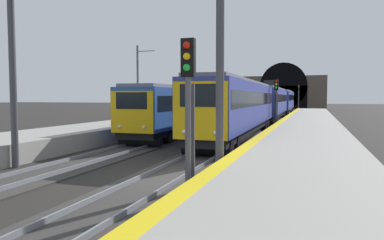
# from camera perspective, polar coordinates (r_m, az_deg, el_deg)

# --- Properties ---
(ground_plane) EXTENTS (320.00, 320.00, 0.00)m
(ground_plane) POSITION_cam_1_polar(r_m,az_deg,el_deg) (13.24, -4.39, -9.28)
(ground_plane) COLOR #282623
(platform_right) EXTENTS (112.00, 4.79, 0.96)m
(platform_right) POSITION_cam_1_polar(r_m,az_deg,el_deg) (12.14, 16.38, -8.30)
(platform_right) COLOR #9E9B93
(platform_right) RESTS_ON ground_plane
(platform_right_edge_strip) EXTENTS (112.00, 0.50, 0.01)m
(platform_right_edge_strip) POSITION_cam_1_polar(r_m,az_deg,el_deg) (12.32, 6.35, -5.72)
(platform_right_edge_strip) COLOR yellow
(platform_right_edge_strip) RESTS_ON platform_right
(track_main_line) EXTENTS (160.00, 2.77, 0.21)m
(track_main_line) POSITION_cam_1_polar(r_m,az_deg,el_deg) (13.24, -4.39, -9.11)
(track_main_line) COLOR #383533
(track_main_line) RESTS_ON ground_plane
(track_adjacent_line) EXTENTS (160.00, 2.91, 0.21)m
(track_adjacent_line) POSITION_cam_1_polar(r_m,az_deg,el_deg) (15.68, -20.73, -7.33)
(track_adjacent_line) COLOR #383533
(track_adjacent_line) RESTS_ON ground_plane
(train_main_approaching) EXTENTS (59.13, 2.96, 5.01)m
(train_main_approaching) POSITION_cam_1_polar(r_m,az_deg,el_deg) (45.56, 12.26, 2.77)
(train_main_approaching) COLOR navy
(train_main_approaching) RESTS_ON ground_plane
(train_adjacent_platform) EXTENTS (59.77, 3.03, 4.64)m
(train_adjacent_platform) POSITION_cam_1_polar(r_m,az_deg,el_deg) (48.73, 7.02, 2.63)
(train_adjacent_platform) COLOR #264C99
(train_adjacent_platform) RESTS_ON ground_plane
(railway_signal_near) EXTENTS (0.39, 0.38, 4.55)m
(railway_signal_near) POSITION_cam_1_polar(r_m,az_deg,el_deg) (10.01, -0.57, 2.66)
(railway_signal_near) COLOR #4C4C54
(railway_signal_near) RESTS_ON ground_plane
(railway_signal_mid) EXTENTS (0.39, 0.38, 4.62)m
(railway_signal_mid) POSITION_cam_1_polar(r_m,az_deg,el_deg) (33.97, 13.09, 3.30)
(railway_signal_mid) COLOR #38383D
(railway_signal_mid) RESTS_ON ground_plane
(railway_signal_far) EXTENTS (0.39, 0.38, 5.82)m
(railway_signal_far) POSITION_cam_1_polar(r_m,az_deg,el_deg) (84.24, 16.43, 3.83)
(railway_signal_far) COLOR #38383D
(railway_signal_far) RESTS_ON ground_plane
(overhead_signal_gantry) EXTENTS (0.70, 9.11, 7.82)m
(overhead_signal_gantry) POSITION_cam_1_polar(r_m,az_deg,el_deg) (14.35, -13.54, 15.32)
(overhead_signal_gantry) COLOR #3F3F47
(overhead_signal_gantry) RESTS_ON ground_plane
(tunnel_portal) EXTENTS (2.97, 20.81, 11.67)m
(tunnel_portal) POSITION_cam_1_polar(r_m,az_deg,el_deg) (95.88, 14.22, 4.25)
(tunnel_portal) COLOR #51473D
(tunnel_portal) RESTS_ON ground_plane
(catenary_mast_far) EXTENTS (0.22, 2.05, 8.23)m
(catenary_mast_far) POSITION_cam_1_polar(r_m,az_deg,el_deg) (37.82, -8.49, 5.49)
(catenary_mast_far) COLOR #595B60
(catenary_mast_far) RESTS_ON ground_plane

